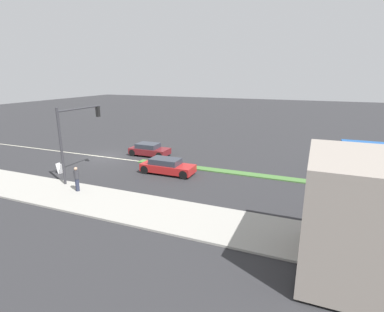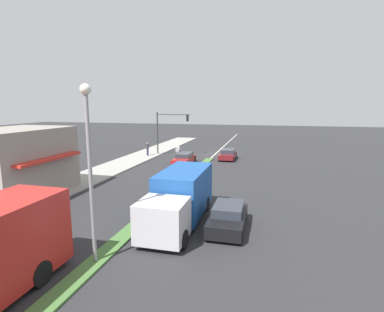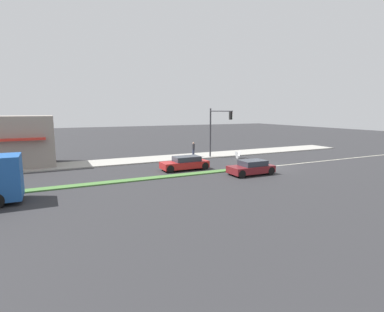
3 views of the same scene
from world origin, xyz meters
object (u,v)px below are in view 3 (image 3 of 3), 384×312
pedestrian (193,149)px  hatchback_red (185,163)px  warning_aframe_sign (238,155)px  sedan_maroon (251,168)px  traffic_signal_main (217,125)px

pedestrian → hatchback_red: bearing=147.6°
warning_aframe_sign → sedan_maroon: bearing=153.1°
hatchback_red → sedan_maroon: bearing=-135.8°
traffic_signal_main → hatchback_red: bearing=124.6°
sedan_maroon → warning_aframe_sign: bearing=-26.9°
pedestrian → hatchback_red: (-6.07, 3.85, -0.40)m
traffic_signal_main → warning_aframe_sign: 4.32m
pedestrian → warning_aframe_sign: (-2.73, -4.35, -0.60)m
traffic_signal_main → pedestrian: (2.14, 1.85, -2.88)m
pedestrian → warning_aframe_sign: size_ratio=2.04×
traffic_signal_main → warning_aframe_sign: size_ratio=6.69×
pedestrian → hatchback_red: 7.20m
warning_aframe_sign → hatchback_red: size_ratio=0.19×
sedan_maroon → hatchback_red: (4.40, 4.28, 0.01)m
traffic_signal_main → hatchback_red: size_ratio=1.27×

